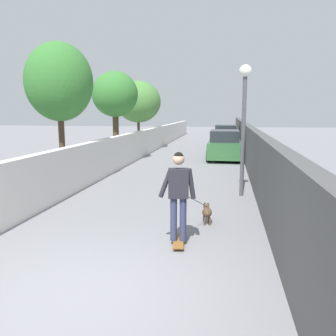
# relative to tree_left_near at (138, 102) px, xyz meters

# --- Properties ---
(ground_plane) EXTENTS (80.00, 80.00, 0.00)m
(ground_plane) POSITION_rel_tree_left_near_xyz_m (-5.00, -4.07, -3.17)
(ground_plane) COLOR gray
(wall_left) EXTENTS (48.00, 0.30, 1.46)m
(wall_left) POSITION_rel_tree_left_near_xyz_m (-7.00, -1.17, -2.44)
(wall_left) COLOR silver
(wall_left) RESTS_ON ground
(fence_right) EXTENTS (48.00, 0.30, 1.87)m
(fence_right) POSITION_rel_tree_left_near_xyz_m (-7.00, -6.98, -2.24)
(fence_right) COLOR #4C4C4C
(fence_right) RESTS_ON ground
(tree_left_near) EXTENTS (3.02, 3.02, 4.56)m
(tree_left_near) POSITION_rel_tree_left_near_xyz_m (0.00, 0.00, 0.00)
(tree_left_near) COLOR #473523
(tree_left_near) RESTS_ON ground
(tree_left_far) EXTENTS (2.30, 2.30, 4.53)m
(tree_left_far) POSITION_rel_tree_left_near_xyz_m (-6.00, -0.34, 0.18)
(tree_left_far) COLOR #473523
(tree_left_far) RESTS_ON ground
(tree_left_distant) EXTENTS (2.35, 2.35, 4.93)m
(tree_left_distant) POSITION_rel_tree_left_near_xyz_m (-11.50, -0.10, 0.37)
(tree_left_distant) COLOR #473523
(tree_left_distant) RESTS_ON ground
(lamp_post) EXTENTS (0.36, 0.36, 3.88)m
(lamp_post) POSITION_rel_tree_left_near_xyz_m (-12.63, -6.43, -0.48)
(lamp_post) COLOR #4C4C51
(lamp_post) RESTS_ON ground
(skateboard) EXTENTS (0.82, 0.31, 0.08)m
(skateboard) POSITION_rel_tree_left_near_xyz_m (-16.89, -5.08, -3.10)
(skateboard) COLOR brown
(skateboard) RESTS_ON ground
(person_skateboarder) EXTENTS (0.27, 0.72, 1.71)m
(person_skateboarder) POSITION_rel_tree_left_near_xyz_m (-16.89, -5.08, -2.08)
(person_skateboarder) COLOR #333859
(person_skateboarder) RESTS_ON skateboard
(dog) EXTENTS (1.68, 0.61, 1.06)m
(dog) POSITION_rel_tree_left_near_xyz_m (-15.49, -5.55, -2.90)
(dog) COLOR brown
(dog) RESTS_ON ground
(car_near) EXTENTS (3.95, 1.80, 1.54)m
(car_near) POSITION_rel_tree_left_near_xyz_m (-4.26, -5.83, -2.46)
(car_near) COLOR #336B38
(car_near) RESTS_ON ground
(car_far) EXTENTS (4.29, 1.80, 1.54)m
(car_far) POSITION_rel_tree_left_near_xyz_m (3.23, -5.83, -2.46)
(car_far) COLOR #336B38
(car_far) RESTS_ON ground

